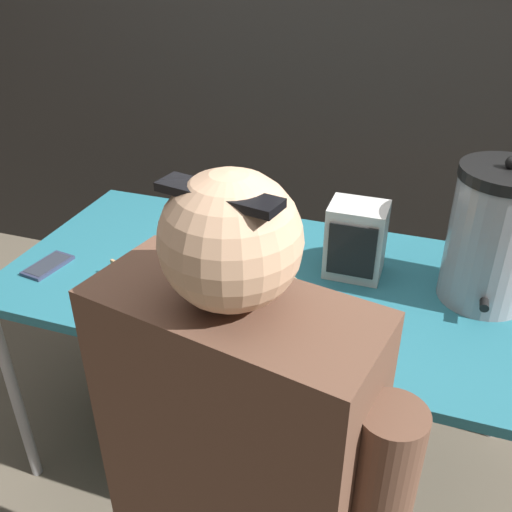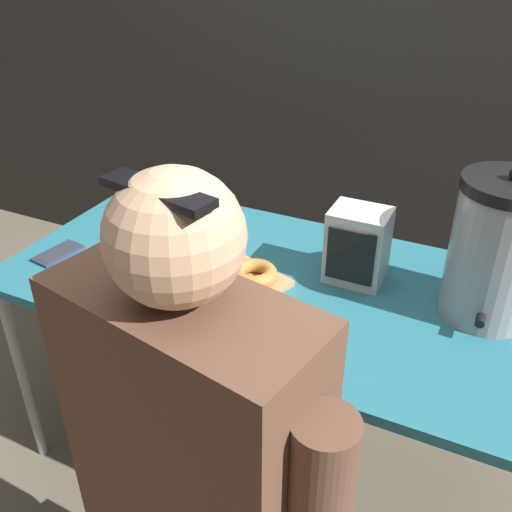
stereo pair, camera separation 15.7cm
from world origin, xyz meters
The scene contains 7 objects.
ground_plane centered at (0.00, 0.00, 0.00)m, with size 12.00×12.00×0.00m, color brown.
folding_table centered at (0.00, 0.00, 0.67)m, with size 1.50×0.75×0.71m.
donut_box centered at (-0.19, -0.08, 0.74)m, with size 0.50×0.42×0.06m.
coffee_urn centered at (0.54, 0.09, 0.89)m, with size 0.23×0.26×0.39m.
cell_phone centered at (-0.63, -0.16, 0.72)m, with size 0.09×0.15×0.01m.
space_heater centered at (0.20, 0.10, 0.82)m, with size 0.15×0.13×0.21m.
person_seated centered at (0.13, -0.65, 0.61)m, with size 0.60×0.32×1.30m.
Camera 2 is at (0.53, -1.22, 1.58)m, focal length 40.00 mm.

